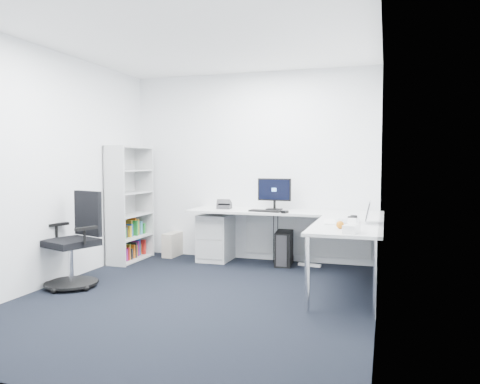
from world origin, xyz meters
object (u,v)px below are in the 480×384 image
(task_chair, at_px, (70,240))
(laptop, at_px, (348,211))
(bookshelf, at_px, (130,204))
(l_desk, at_px, (278,243))
(monitor, at_px, (274,194))

(task_chair, bearing_deg, laptop, 34.18)
(bookshelf, xyz_separation_m, task_chair, (0.10, -1.47, -0.28))
(l_desk, relative_size, bookshelf, 1.58)
(task_chair, bearing_deg, monitor, 63.03)
(l_desk, height_order, task_chair, task_chair)
(laptop, bearing_deg, l_desk, 143.99)
(l_desk, xyz_separation_m, bookshelf, (-2.17, 0.05, 0.44))
(task_chair, relative_size, laptop, 3.13)
(monitor, bearing_deg, task_chair, -134.65)
(l_desk, xyz_separation_m, task_chair, (-2.07, -1.42, 0.16))
(bookshelf, distance_m, task_chair, 1.50)
(l_desk, distance_m, bookshelf, 2.22)
(l_desk, height_order, laptop, laptop)
(bookshelf, bearing_deg, task_chair, -86.09)
(laptop, bearing_deg, bookshelf, 165.67)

